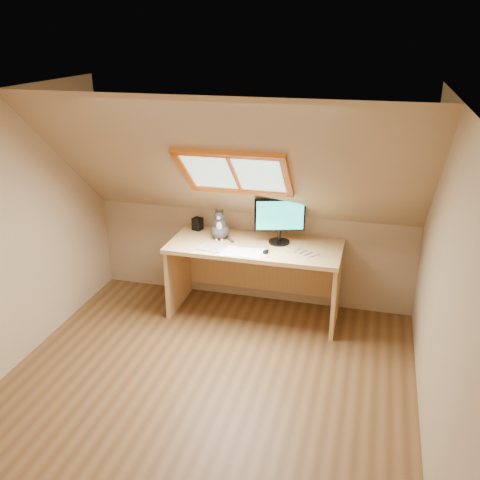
% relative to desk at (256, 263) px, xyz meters
% --- Properties ---
extents(ground, '(3.50, 3.50, 0.00)m').
position_rel_desk_xyz_m(ground, '(-0.12, -1.45, -0.56)').
color(ground, brown).
rests_on(ground, ground).
extents(room_shell, '(3.52, 3.52, 2.41)m').
position_rel_desk_xyz_m(room_shell, '(-0.12, -1.55, 0.87)').
color(room_shell, tan).
rests_on(room_shell, ground).
extents(desk, '(1.75, 0.77, 0.80)m').
position_rel_desk_xyz_m(desk, '(0.00, 0.00, 0.00)').
color(desk, tan).
rests_on(desk, ground).
extents(monitor, '(0.50, 0.22, 0.47)m').
position_rel_desk_xyz_m(monitor, '(0.23, 0.02, 0.51)').
color(monitor, black).
rests_on(monitor, desk).
extents(cat, '(0.22, 0.25, 0.35)m').
position_rel_desk_xyz_m(cat, '(-0.39, -0.01, 0.36)').
color(cat, '#443F3C').
rests_on(cat, desk).
extents(desk_speaker, '(0.12, 0.12, 0.14)m').
position_rel_desk_xyz_m(desk_speaker, '(-0.70, 0.18, 0.30)').
color(desk_speaker, black).
rests_on(desk_speaker, desk).
extents(graphics_tablet, '(0.29, 0.22, 0.01)m').
position_rel_desk_xyz_m(graphics_tablet, '(-0.39, -0.29, 0.24)').
color(graphics_tablet, '#B2B2B7').
rests_on(graphics_tablet, desk).
extents(mouse, '(0.07, 0.10, 0.03)m').
position_rel_desk_xyz_m(mouse, '(0.15, -0.27, 0.25)').
color(mouse, black).
rests_on(mouse, desk).
extents(papers, '(0.35, 0.30, 0.01)m').
position_rel_desk_xyz_m(papers, '(-0.05, -0.33, 0.24)').
color(papers, white).
rests_on(papers, desk).
extents(cables, '(0.51, 0.26, 0.01)m').
position_rel_desk_xyz_m(cables, '(0.44, -0.19, 0.24)').
color(cables, silver).
rests_on(cables, desk).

